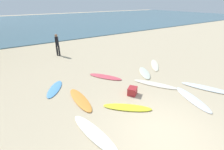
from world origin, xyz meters
The scene contains 14 objects.
ground_plane centered at (0.00, 0.00, 0.00)m, with size 120.00×120.00×0.00m, color #C6B28E.
ocean_water centered at (0.00, 36.22, 0.04)m, with size 120.00×40.00×0.08m, color #426675.
surfboard_0 centered at (4.56, 0.85, 0.04)m, with size 0.57×2.59×0.08m, color white.
surfboard_1 centered at (2.62, 2.74, 0.03)m, with size 0.53×2.50×0.07m, color #F3E7CE.
surfboard_2 centered at (-2.27, 5.40, 0.03)m, with size 0.56×1.91×0.07m, color #5297D7.
surfboard_3 centered at (-0.10, 1.89, 0.04)m, with size 0.53×2.16×0.08m, color yellow.
surfboard_4 centered at (-1.56, 3.65, 0.04)m, with size 0.58×2.35×0.09m, color orange.
surfboard_5 centered at (3.25, 4.24, 0.04)m, with size 0.58×1.97×0.08m, color silver.
surfboard_6 centered at (2.96, 0.68, 0.03)m, with size 0.57×2.39×0.06m, color white.
surfboard_7 centered at (0.79, 5.17, 0.04)m, with size 0.55×2.17×0.08m, color #E34D5D.
surfboard_8 centered at (-2.06, 1.34, 0.04)m, with size 0.55×2.54×0.07m, color white.
surfboard_9 centered at (4.91, 4.88, 0.03)m, with size 0.49×2.40×0.07m, color #F4EFCB.
beachgoer_near centered at (-0.20, 11.17, 1.04)m, with size 0.40×0.40×1.84m.
beach_cooler centered at (0.85, 2.67, 0.19)m, with size 0.50×0.41×0.39m, color #B2282D.
Camera 1 is at (-4.07, -2.77, 4.40)m, focal length 26.56 mm.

